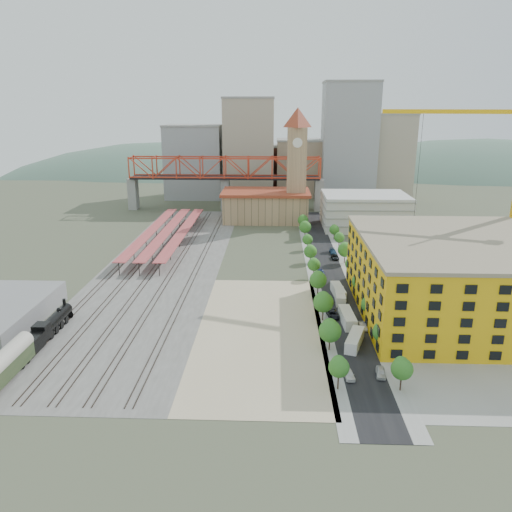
{
  "coord_description": "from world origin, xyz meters",
  "views": [
    {
      "loc": [
        -1.09,
        -133.67,
        48.31
      ],
      "look_at": [
        -5.93,
        -6.33,
        10.0
      ],
      "focal_mm": 35.0,
      "sensor_mm": 36.0,
      "label": 1
    }
  ],
  "objects_px": {
    "site_trailer_c": "(340,297)",
    "car_0": "(349,375)",
    "site_trailer_b": "(347,318)",
    "site_trailer_d": "(338,291)",
    "clock_tower": "(297,155)",
    "tower_crane": "(508,161)",
    "locomotive": "(49,327)",
    "site_trailer_a": "(355,340)",
    "coach": "(1,368)",
    "construction_building": "(455,277)"
  },
  "relations": [
    {
      "from": "construction_building",
      "to": "site_trailer_b",
      "type": "bearing_deg",
      "value": -165.68
    },
    {
      "from": "site_trailer_d",
      "to": "site_trailer_a",
      "type": "bearing_deg",
      "value": -94.69
    },
    {
      "from": "tower_crane",
      "to": "car_0",
      "type": "bearing_deg",
      "value": -130.49
    },
    {
      "from": "construction_building",
      "to": "car_0",
      "type": "relative_size",
      "value": 11.76
    },
    {
      "from": "clock_tower",
      "to": "site_trailer_c",
      "type": "xyz_separation_m",
      "value": [
        8.0,
        -92.76,
        -27.45
      ]
    },
    {
      "from": "construction_building",
      "to": "site_trailer_d",
      "type": "bearing_deg",
      "value": 157.1
    },
    {
      "from": "clock_tower",
      "to": "site_trailer_d",
      "type": "distance_m",
      "value": 93.48
    },
    {
      "from": "locomotive",
      "to": "site_trailer_a",
      "type": "distance_m",
      "value": 66.04
    },
    {
      "from": "site_trailer_a",
      "to": "clock_tower",
      "type": "bearing_deg",
      "value": 112.79
    },
    {
      "from": "site_trailer_a",
      "to": "site_trailer_c",
      "type": "bearing_deg",
      "value": 108.91
    },
    {
      "from": "site_trailer_b",
      "to": "site_trailer_c",
      "type": "bearing_deg",
      "value": 87.03
    },
    {
      "from": "locomotive",
      "to": "site_trailer_a",
      "type": "xyz_separation_m",
      "value": [
        66.0,
        -2.09,
        -0.82
      ]
    },
    {
      "from": "tower_crane",
      "to": "site_trailer_a",
      "type": "height_order",
      "value": "tower_crane"
    },
    {
      "from": "tower_crane",
      "to": "site_trailer_a",
      "type": "xyz_separation_m",
      "value": [
        -46.6,
        -44.92,
        -32.59
      ]
    },
    {
      "from": "site_trailer_a",
      "to": "site_trailer_c",
      "type": "relative_size",
      "value": 1.04
    },
    {
      "from": "site_trailer_a",
      "to": "site_trailer_b",
      "type": "relative_size",
      "value": 0.94
    },
    {
      "from": "clock_tower",
      "to": "tower_crane",
      "type": "height_order",
      "value": "tower_crane"
    },
    {
      "from": "site_trailer_a",
      "to": "car_0",
      "type": "distance_m",
      "value": 13.51
    },
    {
      "from": "car_0",
      "to": "site_trailer_b",
      "type": "bearing_deg",
      "value": 76.98
    },
    {
      "from": "construction_building",
      "to": "car_0",
      "type": "bearing_deg",
      "value": -133.01
    },
    {
      "from": "coach",
      "to": "car_0",
      "type": "relative_size",
      "value": 4.42
    },
    {
      "from": "locomotive",
      "to": "car_0",
      "type": "relative_size",
      "value": 5.3
    },
    {
      "from": "tower_crane",
      "to": "site_trailer_c",
      "type": "bearing_deg",
      "value": -157.02
    },
    {
      "from": "tower_crane",
      "to": "coach",
      "type": "bearing_deg",
      "value": -151.01
    },
    {
      "from": "clock_tower",
      "to": "coach",
      "type": "height_order",
      "value": "clock_tower"
    },
    {
      "from": "car_0",
      "to": "tower_crane",
      "type": "bearing_deg",
      "value": 43.47
    },
    {
      "from": "coach",
      "to": "site_trailer_a",
      "type": "relative_size",
      "value": 1.99
    },
    {
      "from": "site_trailer_d",
      "to": "car_0",
      "type": "distance_m",
      "value": 42.19
    },
    {
      "from": "site_trailer_a",
      "to": "site_trailer_d",
      "type": "height_order",
      "value": "site_trailer_a"
    },
    {
      "from": "site_trailer_b",
      "to": "site_trailer_d",
      "type": "relative_size",
      "value": 1.07
    },
    {
      "from": "coach",
      "to": "site_trailer_b",
      "type": "relative_size",
      "value": 1.88
    },
    {
      "from": "site_trailer_b",
      "to": "site_trailer_c",
      "type": "distance_m",
      "value": 13.87
    },
    {
      "from": "locomotive",
      "to": "coach",
      "type": "xyz_separation_m",
      "value": [
        0.0,
        -19.57,
        1.05
      ]
    },
    {
      "from": "clock_tower",
      "to": "site_trailer_b",
      "type": "xyz_separation_m",
      "value": [
        8.0,
        -106.63,
        -27.32
      ]
    },
    {
      "from": "site_trailer_c",
      "to": "car_0",
      "type": "height_order",
      "value": "site_trailer_c"
    },
    {
      "from": "clock_tower",
      "to": "locomotive",
      "type": "distance_m",
      "value": 132.24
    },
    {
      "from": "site_trailer_a",
      "to": "site_trailer_c",
      "type": "distance_m",
      "value": 25.16
    },
    {
      "from": "construction_building",
      "to": "site_trailer_b",
      "type": "xyz_separation_m",
      "value": [
        -26.0,
        -6.64,
        -8.03
      ]
    },
    {
      "from": "car_0",
      "to": "site_trailer_d",
      "type": "bearing_deg",
      "value": 79.89
    },
    {
      "from": "construction_building",
      "to": "site_trailer_d",
      "type": "distance_m",
      "value": 29.37
    },
    {
      "from": "tower_crane",
      "to": "site_trailer_d",
      "type": "bearing_deg",
      "value": -161.04
    },
    {
      "from": "clock_tower",
      "to": "coach",
      "type": "bearing_deg",
      "value": -113.19
    },
    {
      "from": "site_trailer_b",
      "to": "site_trailer_d",
      "type": "distance_m",
      "value": 17.62
    },
    {
      "from": "locomotive",
      "to": "tower_crane",
      "type": "distance_m",
      "value": 124.59
    },
    {
      "from": "tower_crane",
      "to": "clock_tower",
      "type": "bearing_deg",
      "value": 126.79
    },
    {
      "from": "tower_crane",
      "to": "site_trailer_a",
      "type": "distance_m",
      "value": 72.47
    },
    {
      "from": "site_trailer_b",
      "to": "car_0",
      "type": "distance_m",
      "value": 24.65
    },
    {
      "from": "locomotive",
      "to": "car_0",
      "type": "distance_m",
      "value": 64.83
    },
    {
      "from": "site_trailer_d",
      "to": "car_0",
      "type": "height_order",
      "value": "site_trailer_d"
    },
    {
      "from": "construction_building",
      "to": "site_trailer_b",
      "type": "height_order",
      "value": "construction_building"
    }
  ]
}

